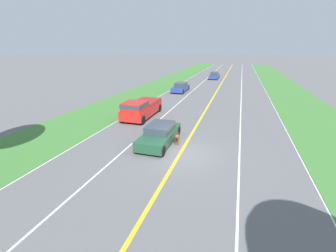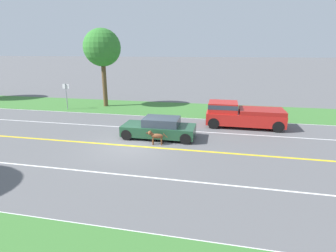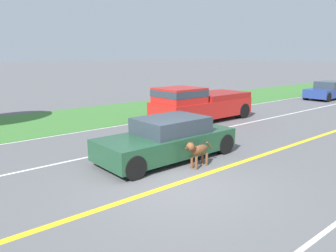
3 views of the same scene
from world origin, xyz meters
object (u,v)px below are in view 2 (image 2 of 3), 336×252
dog (155,136)px  street_sign (66,93)px  roadside_tree_right_near (102,48)px  ego_car (159,128)px  pickup_truck (241,114)px

dog → street_sign: (7.37, 10.25, 0.98)m
roadside_tree_right_near → ego_car: bearing=-138.1°
roadside_tree_right_near → street_sign: 5.27m
pickup_truck → street_sign: (2.52, 15.26, 0.61)m
roadside_tree_right_near → street_sign: bearing=126.1°
roadside_tree_right_near → street_sign: roadside_tree_right_near is taller
dog → roadside_tree_right_near: roadside_tree_right_near is taller
dog → pickup_truck: pickup_truck is taller
pickup_truck → street_sign: street_sign is taller
dog → pickup_truck: (4.86, -5.01, 0.36)m
pickup_truck → street_sign: size_ratio=2.24×
ego_car → street_sign: (6.14, 10.18, 0.88)m
ego_car → pickup_truck: bearing=-54.5°
roadside_tree_right_near → street_sign: size_ratio=3.04×
ego_car → dog: 1.24m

